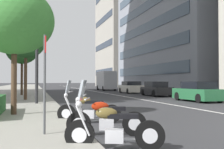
% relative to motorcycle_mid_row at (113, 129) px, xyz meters
% --- Properties ---
extents(sidewalk_right_plaza, '(160.00, 9.31, 0.15)m').
position_rel_motorcycle_mid_row_xyz_m(sidewalk_right_plaza, '(30.21, 4.93, -0.36)').
color(sidewalk_right_plaza, gray).
rests_on(sidewalk_right_plaza, ground).
extents(lane_centre_stripe, '(110.00, 0.16, 0.01)m').
position_rel_motorcycle_mid_row_xyz_m(lane_centre_stripe, '(35.21, -6.54, -0.43)').
color(lane_centre_stripe, silver).
rests_on(lane_centre_stripe, ground).
extents(motorcycle_mid_row, '(0.87, 2.03, 1.47)m').
position_rel_motorcycle_mid_row_xyz_m(motorcycle_mid_row, '(0.00, 0.00, 0.00)').
color(motorcycle_mid_row, black).
rests_on(motorcycle_mid_row, ground).
extents(motorcycle_under_tarp, '(0.78, 2.07, 1.48)m').
position_rel_motorcycle_mid_row_xyz_m(motorcycle_under_tarp, '(1.54, -0.21, 0.00)').
color(motorcycle_under_tarp, black).
rests_on(motorcycle_under_tarp, ground).
extents(motorcycle_nearest_camera, '(0.93, 2.14, 1.48)m').
position_rel_motorcycle_mid_row_xyz_m(motorcycle_nearest_camera, '(4.01, -0.21, 0.00)').
color(motorcycle_nearest_camera, black).
rests_on(motorcycle_nearest_camera, ground).
extents(car_lead_in_lane, '(4.20, 1.94, 1.41)m').
position_rel_motorcycle_mid_row_xyz_m(car_lead_in_lane, '(12.18, -9.60, 0.22)').
color(car_lead_in_lane, '#236038').
rests_on(car_lead_in_lane, ground).
extents(car_far_down_avenue, '(4.30, 1.87, 1.39)m').
position_rel_motorcycle_mid_row_xyz_m(car_far_down_avenue, '(19.94, -9.85, 0.21)').
color(car_far_down_avenue, black).
rests_on(car_far_down_avenue, ground).
extents(car_approaching_light, '(4.44, 1.91, 1.40)m').
position_rel_motorcycle_mid_row_xyz_m(car_approaching_light, '(26.73, -9.61, 0.23)').
color(car_approaching_light, beige).
rests_on(car_approaching_light, ground).
extents(delivery_van_ahead, '(5.58, 2.06, 2.92)m').
position_rel_motorcycle_mid_row_xyz_m(delivery_van_ahead, '(37.72, -9.31, 1.11)').
color(delivery_van_ahead, '#B7B7BC').
rests_on(delivery_van_ahead, ground).
extents(parking_sign_by_curb, '(0.32, 0.06, 2.44)m').
position_rel_motorcycle_mid_row_xyz_m(parking_sign_by_curb, '(1.40, 1.34, 1.19)').
color(parking_sign_by_curb, '#47494C').
rests_on(parking_sign_by_curb, sidewalk_right_plaza).
extents(street_lamp_with_banners, '(1.26, 2.12, 9.05)m').
position_rel_motorcycle_mid_row_xyz_m(street_lamp_with_banners, '(11.34, 1.19, 4.98)').
color(street_lamp_with_banners, '#232326').
rests_on(street_lamp_with_banners, sidewalk_right_plaza).
extents(street_tree_by_lamp_post, '(3.11, 3.11, 4.99)m').
position_rel_motorcycle_mid_row_xyz_m(street_tree_by_lamp_post, '(5.97, 2.36, 3.37)').
color(street_tree_by_lamp_post, '#473323').
rests_on(street_tree_by_lamp_post, sidewalk_right_plaza).
extents(street_tree_near_plaza_corner, '(2.74, 2.74, 5.23)m').
position_rel_motorcycle_mid_row_xyz_m(street_tree_near_plaza_corner, '(15.07, 2.18, 3.76)').
color(street_tree_near_plaza_corner, '#473323').
rests_on(street_tree_near_plaza_corner, sidewalk_right_plaza).
extents(street_tree_mid_sidewalk, '(2.91, 2.91, 5.36)m').
position_rel_motorcycle_mid_row_xyz_m(street_tree_mid_sidewalk, '(21.99, 2.70, 3.82)').
color(street_tree_mid_sidewalk, '#473323').
rests_on(street_tree_mid_sidewalk, sidewalk_right_plaza).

